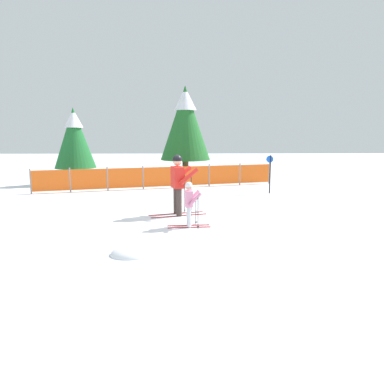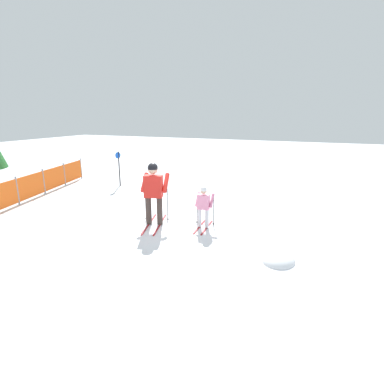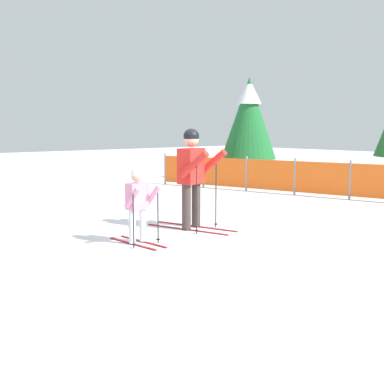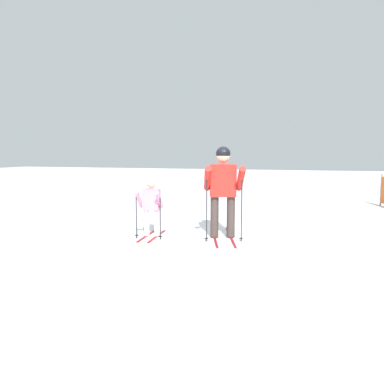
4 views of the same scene
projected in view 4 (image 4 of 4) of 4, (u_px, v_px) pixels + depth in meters
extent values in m
plane|color=white|center=(210.00, 240.00, 7.34)|extent=(60.00, 60.00, 0.00)
cube|color=maroon|center=(231.00, 237.00, 7.54)|extent=(1.66, 0.54, 0.02)
cube|color=maroon|center=(214.00, 237.00, 7.53)|extent=(1.66, 0.54, 0.02)
cylinder|color=#3F332D|center=(231.00, 217.00, 7.49)|extent=(0.16, 0.16, 0.82)
cylinder|color=#3F332D|center=(215.00, 217.00, 7.49)|extent=(0.16, 0.16, 0.82)
cube|color=red|center=(223.00, 180.00, 7.41)|extent=(0.42, 0.57, 0.63)
cylinder|color=red|center=(241.00, 179.00, 7.16)|extent=(0.60, 0.29, 0.51)
cylinder|color=red|center=(208.00, 179.00, 7.15)|extent=(0.60, 0.29, 0.51)
sphere|color=#D8AD8C|center=(223.00, 156.00, 7.36)|extent=(0.27, 0.27, 0.27)
sphere|color=black|center=(223.00, 154.00, 7.36)|extent=(0.29, 0.29, 0.29)
cylinder|color=black|center=(242.00, 209.00, 7.14)|extent=(0.02, 0.02, 1.27)
cylinder|color=black|center=(241.00, 238.00, 7.21)|extent=(0.07, 0.07, 0.01)
cylinder|color=black|center=(207.00, 209.00, 7.14)|extent=(0.02, 0.02, 1.27)
cylinder|color=black|center=(207.00, 238.00, 7.20)|extent=(0.07, 0.07, 0.01)
cube|color=maroon|center=(157.00, 236.00, 7.60)|extent=(1.13, 0.13, 0.02)
cube|color=maroon|center=(147.00, 236.00, 7.65)|extent=(1.13, 0.13, 0.02)
cylinder|color=silver|center=(157.00, 223.00, 7.58)|extent=(0.11, 0.11, 0.54)
cylinder|color=silver|center=(147.00, 222.00, 7.62)|extent=(0.11, 0.11, 0.54)
cube|color=pink|center=(151.00, 199.00, 7.55)|extent=(0.22, 0.35, 0.42)
cylinder|color=pink|center=(159.00, 200.00, 7.36)|extent=(0.36, 0.11, 0.37)
cylinder|color=pink|center=(139.00, 199.00, 7.45)|extent=(0.36, 0.11, 0.37)
sphere|color=#D8AD8C|center=(151.00, 184.00, 7.51)|extent=(0.18, 0.18, 0.18)
sphere|color=white|center=(151.00, 182.00, 7.51)|extent=(0.19, 0.19, 0.19)
cylinder|color=black|center=(160.00, 219.00, 7.32)|extent=(0.02, 0.02, 0.84)
cylinder|color=black|center=(160.00, 236.00, 7.36)|extent=(0.07, 0.07, 0.01)
cylinder|color=black|center=(136.00, 218.00, 7.43)|extent=(0.02, 0.02, 0.84)
cylinder|color=black|center=(137.00, 235.00, 7.46)|extent=(0.07, 0.07, 0.01)
cylinder|color=gray|center=(381.00, 190.00, 12.05)|extent=(0.06, 0.06, 1.02)
ellipsoid|color=white|center=(89.00, 220.00, 9.43)|extent=(0.86, 0.73, 0.34)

